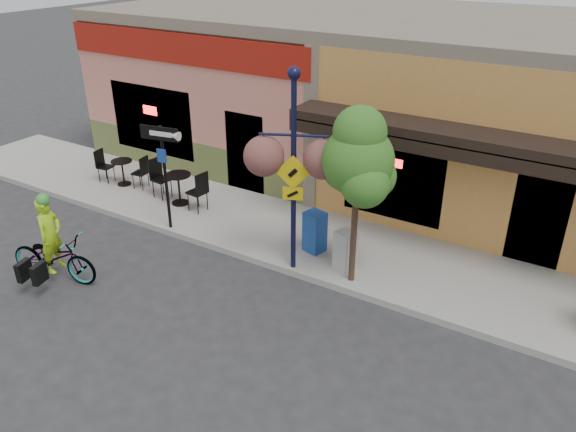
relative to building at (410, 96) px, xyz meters
The scene contains 13 objects.
ground 7.83m from the building, 90.00° to the right, with size 90.00×90.00×0.00m, color #2D2D30.
sidewalk 5.91m from the building, 90.00° to the right, with size 24.00×3.00×0.15m, color #9E9B93.
curb 7.28m from the building, 90.00° to the right, with size 24.00×0.12×0.15m, color #A8A59E.
building is the anchor object (origin of this frame).
bicycle 10.53m from the building, 112.22° to the right, with size 0.68×1.96×1.03m, color maroon.
cyclist_rider 10.47m from the building, 111.97° to the right, with size 0.58×0.38×1.59m, color #AEEB18.
lamp_post 6.85m from the building, 88.68° to the right, with size 1.34×0.54×4.20m, color #12153B, non-canonical shape.
one_way_sign 7.64m from the building, 115.55° to the right, with size 0.97×0.21×2.52m, color black, non-canonical shape.
cafe_set_left 8.45m from the building, 137.67° to the right, with size 1.55×0.78×0.93m, color black, non-canonical shape.
cafe_set_right 7.13m from the building, 124.71° to the right, with size 1.78×0.89×1.07m, color black, non-canonical shape.
newspaper_box_blue 6.24m from the building, 87.97° to the right, with size 0.42×0.37×0.94m, color #194598, non-canonical shape.
newspaper_box_grey 6.64m from the building, 80.04° to the right, with size 0.40×0.36×0.86m, color #ADADAD, non-canonical shape.
street_tree 6.82m from the building, 77.92° to the right, with size 1.43×1.43×3.66m, color #3D7A26, non-canonical shape.
Camera 1 is at (5.34, -8.07, 6.46)m, focal length 35.00 mm.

